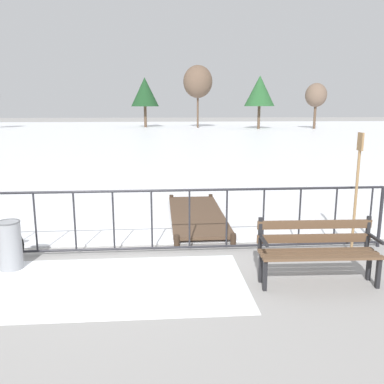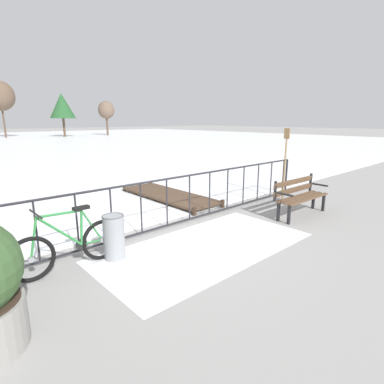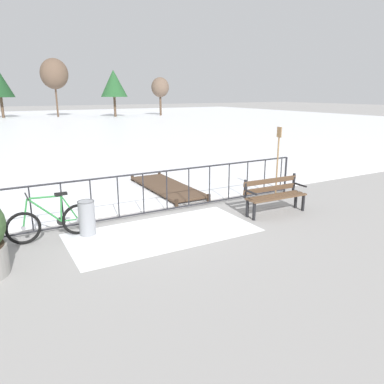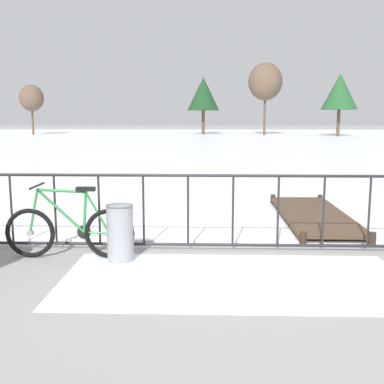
{
  "view_description": "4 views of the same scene",
  "coord_description": "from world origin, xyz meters",
  "px_view_note": "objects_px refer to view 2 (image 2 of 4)",
  "views": [
    {
      "loc": [
        0.77,
        -6.44,
        2.38
      ],
      "look_at": [
        1.29,
        0.2,
        0.98
      ],
      "focal_mm": 38.16,
      "sensor_mm": 36.0,
      "label": 1
    },
    {
      "loc": [
        -3.63,
        -4.77,
        2.21
      ],
      "look_at": [
        0.48,
        -0.23,
        0.75
      ],
      "focal_mm": 28.54,
      "sensor_mm": 36.0,
      "label": 2
    },
    {
      "loc": [
        -3.12,
        -7.86,
        2.89
      ],
      "look_at": [
        1.06,
        -0.47,
        0.57
      ],
      "focal_mm": 34.38,
      "sensor_mm": 36.0,
      "label": 3
    },
    {
      "loc": [
        -0.35,
        -6.4,
        1.86
      ],
      "look_at": [
        -0.56,
        -0.13,
        0.84
      ],
      "focal_mm": 44.39,
      "sensor_mm": 36.0,
      "label": 4
    }
  ],
  "objects_px": {
    "trash_bin": "(114,237)",
    "park_bench": "(299,194)",
    "oar_upright": "(285,159)",
    "bicycle_near_railing": "(69,246)"
  },
  "relations": [
    {
      "from": "trash_bin",
      "to": "bicycle_near_railing",
      "type": "bearing_deg",
      "value": 171.76
    },
    {
      "from": "park_bench",
      "to": "trash_bin",
      "type": "relative_size",
      "value": 2.2
    },
    {
      "from": "bicycle_near_railing",
      "to": "oar_upright",
      "type": "distance_m",
      "value": 6.09
    },
    {
      "from": "bicycle_near_railing",
      "to": "oar_upright",
      "type": "height_order",
      "value": "oar_upright"
    },
    {
      "from": "bicycle_near_railing",
      "to": "trash_bin",
      "type": "relative_size",
      "value": 2.34
    },
    {
      "from": "oar_upright",
      "to": "bicycle_near_railing",
      "type": "bearing_deg",
      "value": -178.89
    },
    {
      "from": "bicycle_near_railing",
      "to": "park_bench",
      "type": "xyz_separation_m",
      "value": [
        5.03,
        -0.91,
        0.14
      ]
    },
    {
      "from": "park_bench",
      "to": "oar_upright",
      "type": "xyz_separation_m",
      "value": [
        1.0,
        1.03,
        0.63
      ]
    },
    {
      "from": "trash_bin",
      "to": "park_bench",
      "type": "bearing_deg",
      "value": -10.57
    },
    {
      "from": "trash_bin",
      "to": "oar_upright",
      "type": "height_order",
      "value": "oar_upright"
    }
  ]
}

